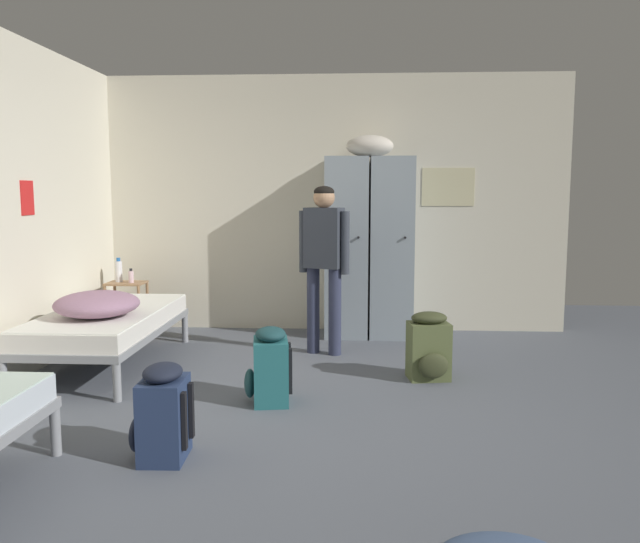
% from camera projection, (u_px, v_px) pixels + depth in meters
% --- Properties ---
extents(ground_plane, '(8.92, 8.92, 0.00)m').
position_uv_depth(ground_plane, '(318.00, 418.00, 4.28)').
color(ground_plane, '#565B66').
extents(room_backdrop, '(4.98, 5.64, 2.73)m').
position_uv_depth(room_backdrop, '(176.00, 207.00, 5.50)').
color(room_backdrop, beige).
rests_on(room_backdrop, ground_plane).
extents(locker_bank, '(0.90, 0.55, 2.07)m').
position_uv_depth(locker_bank, '(369.00, 243.00, 6.62)').
color(locker_bank, '#8C99A3').
rests_on(locker_bank, ground_plane).
extents(shelf_unit, '(0.38, 0.30, 0.57)m').
position_uv_depth(shelf_unit, '(127.00, 304.00, 6.66)').
color(shelf_unit, '#99704C').
rests_on(shelf_unit, ground_plane).
extents(bed_left_rear, '(0.90, 1.90, 0.49)m').
position_uv_depth(bed_left_rear, '(108.00, 323.00, 5.50)').
color(bed_left_rear, gray).
rests_on(bed_left_rear, ground_plane).
extents(bedding_heap, '(0.67, 0.69, 0.21)m').
position_uv_depth(bedding_heap, '(97.00, 304.00, 5.20)').
color(bedding_heap, gray).
rests_on(bedding_heap, bed_left_rear).
extents(person_traveler, '(0.47, 0.29, 1.55)m').
position_uv_depth(person_traveler, '(324.00, 254.00, 5.87)').
color(person_traveler, '#2D334C').
rests_on(person_traveler, ground_plane).
extents(water_bottle, '(0.07, 0.07, 0.25)m').
position_uv_depth(water_bottle, '(119.00, 271.00, 6.64)').
color(water_bottle, white).
rests_on(water_bottle, shelf_unit).
extents(lotion_bottle, '(0.05, 0.05, 0.15)m').
position_uv_depth(lotion_bottle, '(131.00, 276.00, 6.58)').
color(lotion_bottle, beige).
rests_on(lotion_bottle, shelf_unit).
extents(backpack_olive, '(0.35, 0.37, 0.55)m').
position_uv_depth(backpack_olive, '(429.00, 348.00, 5.13)').
color(backpack_olive, '#566038').
rests_on(backpack_olive, ground_plane).
extents(backpack_navy, '(0.34, 0.33, 0.55)m').
position_uv_depth(backpack_navy, '(162.00, 414.00, 3.59)').
color(backpack_navy, navy).
rests_on(backpack_navy, ground_plane).
extents(backpack_teal, '(0.37, 0.35, 0.55)m').
position_uv_depth(backpack_teal, '(269.00, 367.00, 4.55)').
color(backpack_teal, '#23666B').
rests_on(backpack_teal, ground_plane).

